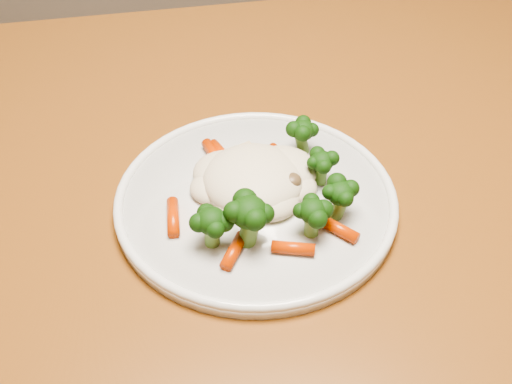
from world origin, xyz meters
TOP-DOWN VIEW (x-y plane):
  - dining_table at (-0.29, -0.11)m, footprint 1.33×0.89m
  - plate at (-0.33, -0.13)m, footprint 0.29×0.29m
  - meal at (-0.32, -0.13)m, footprint 0.19×0.19m

SIDE VIEW (x-z plane):
  - dining_table at x=-0.29m, z-range 0.29..1.04m
  - plate at x=-0.33m, z-range 0.75..0.76m
  - meal at x=-0.32m, z-range 0.76..0.81m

